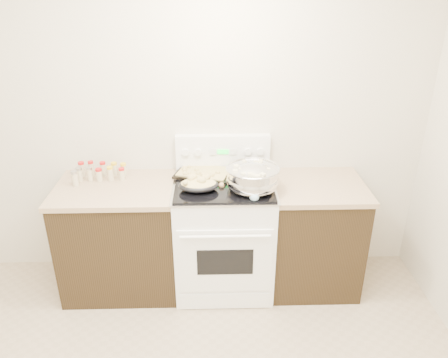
{
  "coord_description": "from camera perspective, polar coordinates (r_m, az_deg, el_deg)",
  "views": [
    {
      "loc": [
        0.27,
        -1.58,
        2.4
      ],
      "look_at": [
        0.35,
        1.37,
        1.0
      ],
      "focal_mm": 35.0,
      "sensor_mm": 36.0,
      "label": 1
    }
  ],
  "objects": [
    {
      "name": "room_shell",
      "position": [
        1.75,
        -10.29,
        1.49
      ],
      "size": [
        4.1,
        3.6,
        2.75
      ],
      "color": "beige",
      "rests_on": "ground"
    },
    {
      "name": "spice_jars",
      "position": [
        3.57,
        -16.11,
        0.86
      ],
      "size": [
        0.38,
        0.24,
        0.13
      ],
      "color": "#BFB28C",
      "rests_on": "counter_left"
    },
    {
      "name": "kitchen_range",
      "position": [
        3.56,
        -0.02,
        -7.06
      ],
      "size": [
        0.78,
        0.73,
        1.22
      ],
      "color": "white",
      "rests_on": "ground"
    },
    {
      "name": "counter_left",
      "position": [
        3.65,
        -13.26,
        -7.4
      ],
      "size": [
        0.93,
        0.67,
        0.92
      ],
      "color": "black",
      "rests_on": "ground"
    },
    {
      "name": "mixing_bowl",
      "position": [
        3.2,
        3.76,
        0.1
      ],
      "size": [
        0.4,
        0.4,
        0.23
      ],
      "color": "silver",
      "rests_on": "kitchen_range"
    },
    {
      "name": "roasting_pan",
      "position": [
        3.21,
        -3.35,
        -0.68
      ],
      "size": [
        0.31,
        0.22,
        0.12
      ],
      "color": "black",
      "rests_on": "kitchen_range"
    },
    {
      "name": "wooden_spoon",
      "position": [
        3.31,
        -0.3,
        -0.54
      ],
      "size": [
        0.04,
        0.26,
        0.04
      ],
      "color": "tan",
      "rests_on": "kitchen_range"
    },
    {
      "name": "blue_ladle",
      "position": [
        3.09,
        4.2,
        -2.14
      ],
      "size": [
        0.21,
        0.18,
        0.09
      ],
      "color": "#9CC9E8",
      "rests_on": "kitchen_range"
    },
    {
      "name": "baking_sheet",
      "position": [
        3.47,
        -2.74,
        0.84
      ],
      "size": [
        0.5,
        0.41,
        0.06
      ],
      "color": "black",
      "rests_on": "kitchen_range"
    },
    {
      "name": "counter_right",
      "position": [
        3.67,
        11.54,
        -7.08
      ],
      "size": [
        0.73,
        0.67,
        0.92
      ],
      "color": "black",
      "rests_on": "ground"
    }
  ]
}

